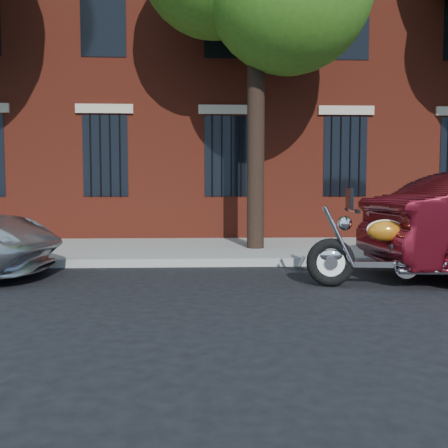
{
  "coord_description": "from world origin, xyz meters",
  "views": [
    {
      "loc": [
        -0.62,
        -7.47,
        1.38
      ],
      "look_at": [
        -0.25,
        0.8,
        0.8
      ],
      "focal_mm": 40.0,
      "sensor_mm": 36.0,
      "label": 1
    }
  ],
  "objects": [
    {
      "name": "motorcycle",
      "position": [
        2.3,
        -0.69,
        0.47
      ],
      "size": [
        2.71,
        0.97,
        1.39
      ],
      "rotation": [
        0.0,
        0.0,
        -0.12
      ],
      "color": "black",
      "rests_on": "ground"
    },
    {
      "name": "ground",
      "position": [
        0.0,
        0.0,
        0.0
      ],
      "size": [
        120.0,
        120.0,
        0.0
      ],
      "primitive_type": "plane",
      "color": "black",
      "rests_on": "ground"
    },
    {
      "name": "building",
      "position": [
        0.0,
        10.06,
        6.0
      ],
      "size": [
        26.0,
        10.08,
        12.0
      ],
      "color": "maroon",
      "rests_on": "ground"
    },
    {
      "name": "sidewalk",
      "position": [
        0.0,
        3.26,
        0.07
      ],
      "size": [
        40.0,
        3.6,
        0.15
      ],
      "primitive_type": "cube",
      "color": "gray",
      "rests_on": "ground"
    },
    {
      "name": "curb",
      "position": [
        0.0,
        1.38,
        0.07
      ],
      "size": [
        40.0,
        0.16,
        0.15
      ],
      "primitive_type": "cube",
      "color": "gray",
      "rests_on": "ground"
    }
  ]
}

